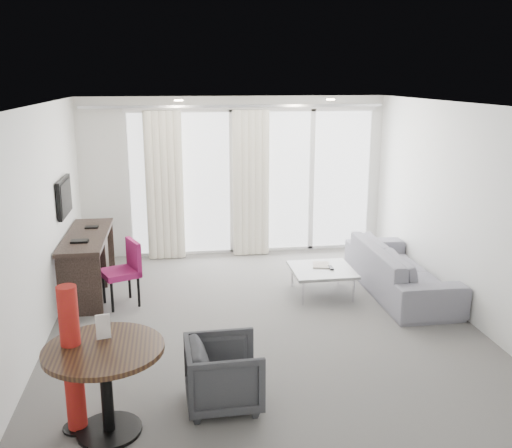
{
  "coord_description": "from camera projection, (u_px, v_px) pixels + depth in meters",
  "views": [
    {
      "loc": [
        -1.02,
        -6.27,
        2.9
      ],
      "look_at": [
        0.0,
        0.6,
        1.1
      ],
      "focal_mm": 40.0,
      "sensor_mm": 36.0,
      "label": 1
    }
  ],
  "objects": [
    {
      "name": "floor",
      "position": [
        263.0,
        324.0,
        6.88
      ],
      "size": [
        5.0,
        6.0,
        0.0
      ],
      "primitive_type": "cube",
      "color": "#5F5D59",
      "rests_on": "ground"
    },
    {
      "name": "ceiling",
      "position": [
        264.0,
        105.0,
        6.22
      ],
      "size": [
        5.0,
        6.0,
        0.0
      ],
      "primitive_type": "cube",
      "color": "white",
      "rests_on": "ground"
    },
    {
      "name": "wall_left",
      "position": [
        37.0,
        228.0,
        6.19
      ],
      "size": [
        0.0,
        6.0,
        2.6
      ],
      "primitive_type": "cube",
      "color": "silver",
      "rests_on": "ground"
    },
    {
      "name": "wall_right",
      "position": [
        467.0,
        213.0,
        6.91
      ],
      "size": [
        0.0,
        6.0,
        2.6
      ],
      "primitive_type": "cube",
      "color": "silver",
      "rests_on": "ground"
    },
    {
      "name": "wall_front",
      "position": [
        338.0,
        332.0,
        3.68
      ],
      "size": [
        5.0,
        0.0,
        2.6
      ],
      "primitive_type": "cube",
      "color": "silver",
      "rests_on": "ground"
    },
    {
      "name": "window_panel",
      "position": [
        253.0,
        182.0,
        9.48
      ],
      "size": [
        4.0,
        0.02,
        2.38
      ],
      "primitive_type": null,
      "color": "white",
      "rests_on": "ground"
    },
    {
      "name": "window_frame",
      "position": [
        253.0,
        182.0,
        9.46
      ],
      "size": [
        4.1,
        0.06,
        2.44
      ],
      "primitive_type": null,
      "color": "white",
      "rests_on": "ground"
    },
    {
      "name": "curtain_left",
      "position": [
        165.0,
        186.0,
        9.11
      ],
      "size": [
        0.6,
        0.2,
        2.38
      ],
      "primitive_type": null,
      "color": "silver",
      "rests_on": "ground"
    },
    {
      "name": "curtain_right",
      "position": [
        251.0,
        184.0,
        9.31
      ],
      "size": [
        0.6,
        0.2,
        2.38
      ],
      "primitive_type": null,
      "color": "silver",
      "rests_on": "ground"
    },
    {
      "name": "curtain_track",
      "position": [
        235.0,
        106.0,
        8.96
      ],
      "size": [
        4.8,
        0.04,
        0.04
      ],
      "primitive_type": null,
      "color": "#B2B2B7",
      "rests_on": "ceiling"
    },
    {
      "name": "downlight_a",
      "position": [
        179.0,
        100.0,
        7.63
      ],
      "size": [
        0.12,
        0.12,
        0.02
      ],
      "primitive_type": "cylinder",
      "color": "#FFE0B2",
      "rests_on": "ceiling"
    },
    {
      "name": "downlight_b",
      "position": [
        331.0,
        100.0,
        7.93
      ],
      "size": [
        0.12,
        0.12,
        0.02
      ],
      "primitive_type": "cylinder",
      "color": "#FFE0B2",
      "rests_on": "ceiling"
    },
    {
      "name": "desk",
      "position": [
        89.0,
        264.0,
        7.81
      ],
      "size": [
        0.55,
        1.77,
        0.83
      ],
      "primitive_type": null,
      "color": "black",
      "rests_on": "floor"
    },
    {
      "name": "tv",
      "position": [
        64.0,
        197.0,
        7.58
      ],
      "size": [
        0.05,
        0.8,
        0.5
      ],
      "primitive_type": null,
      "color": "black",
      "rests_on": "wall_left"
    },
    {
      "name": "desk_chair",
      "position": [
        120.0,
        274.0,
        7.37
      ],
      "size": [
        0.6,
        0.58,
        0.86
      ],
      "primitive_type": null,
      "rotation": [
        0.0,
        0.0,
        0.4
      ],
      "color": "#8E1850",
      "rests_on": "floor"
    },
    {
      "name": "round_table",
      "position": [
        107.0,
        390.0,
        4.7
      ],
      "size": [
        1.22,
        1.22,
        0.78
      ],
      "primitive_type": null,
      "rotation": [
        0.0,
        0.0,
        -0.29
      ],
      "color": "#341F12",
      "rests_on": "floor"
    },
    {
      "name": "menu_card",
      "position": [
        105.0,
        345.0,
        4.77
      ],
      "size": [
        0.12,
        0.04,
        0.22
      ],
      "primitive_type": null,
      "rotation": [
        0.0,
        0.0,
        0.21
      ],
      "color": "white",
      "rests_on": "round_table"
    },
    {
      "name": "red_lamp",
      "position": [
        72.0,
        360.0,
        4.69
      ],
      "size": [
        0.32,
        0.32,
        1.29
      ],
      "primitive_type": "cylinder",
      "rotation": [
        0.0,
        0.0,
        0.3
      ],
      "color": "#A31C16",
      "rests_on": "floor"
    },
    {
      "name": "tub_armchair",
      "position": [
        224.0,
        374.0,
        5.13
      ],
      "size": [
        0.69,
        0.68,
        0.62
      ],
      "primitive_type": "imported",
      "rotation": [
        0.0,
        0.0,
        1.6
      ],
      "color": "#303034",
      "rests_on": "floor"
    },
    {
      "name": "coffee_table",
      "position": [
        322.0,
        281.0,
        7.79
      ],
      "size": [
        0.83,
        0.83,
        0.37
      ],
      "primitive_type": null,
      "rotation": [
        0.0,
        0.0,
        0.0
      ],
      "color": "gray",
      "rests_on": "floor"
    },
    {
      "name": "remote",
      "position": [
        331.0,
        269.0,
        7.75
      ],
      "size": [
        0.06,
        0.18,
        0.02
      ],
      "primitive_type": null,
      "rotation": [
        0.0,
        0.0,
        -0.06
      ],
      "color": "black",
      "rests_on": "coffee_table"
    },
    {
      "name": "magazine",
      "position": [
        321.0,
        266.0,
        7.87
      ],
      "size": [
        0.29,
        0.34,
        0.02
      ],
      "primitive_type": null,
      "rotation": [
        0.0,
        0.0,
        -0.24
      ],
      "color": "gray",
      "rests_on": "coffee_table"
    },
    {
      "name": "sofa",
      "position": [
        400.0,
        269.0,
        7.84
      ],
      "size": [
        0.88,
        2.26,
        0.66
      ],
      "primitive_type": "imported",
      "rotation": [
        0.0,
        0.0,
        1.57
      ],
      "color": "slate",
      "rests_on": "floor"
    },
    {
      "name": "terrace_slab",
      "position": [
        242.0,
        231.0,
        11.24
      ],
      "size": [
        5.6,
        3.0,
        0.12
      ],
      "primitive_type": "cube",
      "color": "#4D4D50",
      "rests_on": "ground"
    },
    {
      "name": "rattan_chair_a",
      "position": [
        266.0,
        204.0,
        11.57
      ],
      "size": [
        0.63,
        0.63,
        0.79
      ],
      "primitive_type": null,
      "rotation": [
        0.0,
        0.0,
        0.18
      ],
      "color": "brown",
      "rests_on": "terrace_slab"
    },
    {
      "name": "rattan_chair_b",
      "position": [
        346.0,
        207.0,
        11.02
      ],
      "size": [
        0.78,
        0.78,
        0.91
      ],
      "primitive_type": null,
      "rotation": [
        0.0,
        0.0,
        0.31
      ],
      "color": "brown",
      "rests_on": "terrace_slab"
    },
    {
      "name": "rattan_table",
      "position": [
        306.0,
        225.0,
        10.61
      ],
      "size": [
        0.44,
        0.44,
        0.44
      ],
      "primitive_type": null,
      "rotation": [
        0.0,
        0.0,
        0.01
      ],
      "color": "brown",
      "rests_on": "terrace_slab"
    },
    {
      "name": "balustrade",
      "position": [
        234.0,
        189.0,
        12.49
      ],
      "size": [
        5.5,
        0.06,
        1.05
      ],
      "primitive_type": null,
      "color": "#B2B2B7",
      "rests_on": "terrace_slab"
    }
  ]
}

